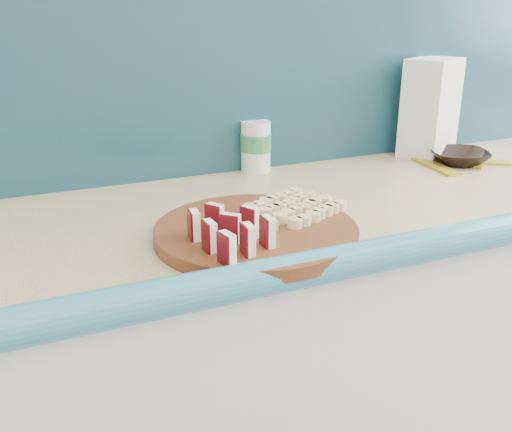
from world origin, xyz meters
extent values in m
cube|color=white|center=(0.00, 1.80, 1.30)|extent=(3.60, 0.04, 2.60)
cube|color=white|center=(0.10, 1.50, 0.44)|extent=(2.20, 0.60, 0.88)
cube|color=tan|center=(0.10, 1.50, 0.90)|extent=(2.20, 0.60, 0.03)
cube|color=teal|center=(0.10, 1.79, 1.16)|extent=(2.20, 0.02, 0.50)
cylinder|color=#4D2B10|center=(-0.48, 1.35, 0.92)|extent=(0.49, 0.49, 0.02)
cube|color=#FCF4CA|center=(-0.59, 1.23, 0.96)|extent=(0.02, 0.03, 0.05)
cube|color=#48050B|center=(-0.59, 1.22, 0.96)|extent=(0.02, 0.03, 0.05)
cube|color=#FCF4CA|center=(-0.59, 1.28, 0.96)|extent=(0.02, 0.03, 0.05)
cube|color=#48050B|center=(-0.60, 1.28, 0.96)|extent=(0.02, 0.03, 0.05)
cube|color=#FCF4CA|center=(-0.60, 1.34, 0.96)|extent=(0.02, 0.03, 0.05)
cube|color=#48050B|center=(-0.61, 1.34, 0.96)|extent=(0.02, 0.03, 0.05)
cube|color=#FCF4CA|center=(-0.54, 1.24, 0.96)|extent=(0.02, 0.03, 0.05)
cube|color=#48050B|center=(-0.55, 1.24, 0.96)|extent=(0.02, 0.03, 0.05)
cube|color=#FCF4CA|center=(-0.55, 1.30, 0.96)|extent=(0.02, 0.03, 0.05)
cube|color=#48050B|center=(-0.56, 1.30, 0.96)|extent=(0.02, 0.03, 0.05)
cube|color=#FCF4CA|center=(-0.56, 1.36, 0.96)|extent=(0.02, 0.03, 0.05)
cube|color=#48050B|center=(-0.57, 1.36, 0.96)|extent=(0.02, 0.03, 0.05)
cube|color=#FCF4CA|center=(-0.50, 1.26, 0.96)|extent=(0.02, 0.03, 0.05)
cube|color=#48050B|center=(-0.51, 1.26, 0.96)|extent=(0.02, 0.03, 0.05)
cube|color=#FCF4CA|center=(-0.51, 1.32, 0.96)|extent=(0.02, 0.03, 0.05)
cube|color=#48050B|center=(-0.52, 1.32, 0.96)|extent=(0.02, 0.03, 0.05)
cube|color=beige|center=(-0.50, 1.35, 0.94)|extent=(0.02, 0.02, 0.02)
cube|color=beige|center=(-0.50, 1.35, 0.94)|extent=(0.02, 0.02, 0.02)
cube|color=#48050B|center=(-0.50, 1.36, 0.94)|extent=(0.02, 0.02, 0.02)
cube|color=beige|center=(-0.51, 1.35, 0.94)|extent=(0.02, 0.02, 0.02)
cube|color=beige|center=(-0.52, 1.35, 0.94)|extent=(0.02, 0.02, 0.02)
cube|color=beige|center=(-0.53, 1.35, 0.94)|extent=(0.02, 0.02, 0.02)
cube|color=beige|center=(-0.51, 1.34, 0.94)|extent=(0.02, 0.02, 0.02)
cube|color=beige|center=(-0.52, 1.33, 0.94)|extent=(0.02, 0.02, 0.02)
cube|color=#48050B|center=(-0.51, 1.32, 0.94)|extent=(0.02, 0.02, 0.02)
cube|color=beige|center=(-0.50, 1.33, 0.94)|extent=(0.02, 0.02, 0.02)
cube|color=beige|center=(-0.49, 1.33, 0.94)|extent=(0.02, 0.02, 0.02)
cube|color=beige|center=(-0.50, 1.34, 0.94)|extent=(0.02, 0.02, 0.02)
cylinder|color=#DFCF88|center=(-0.42, 1.32, 0.94)|extent=(0.03, 0.03, 0.02)
cylinder|color=#DFCF88|center=(-0.40, 1.33, 0.94)|extent=(0.03, 0.03, 0.02)
cylinder|color=#DFCF88|center=(-0.38, 1.34, 0.94)|extent=(0.03, 0.03, 0.02)
cylinder|color=#DFCF88|center=(-0.36, 1.35, 0.94)|extent=(0.03, 0.03, 0.02)
cylinder|color=#DFCF88|center=(-0.34, 1.35, 0.94)|extent=(0.03, 0.03, 0.02)
cylinder|color=#DFCF88|center=(-0.32, 1.36, 0.94)|extent=(0.03, 0.03, 0.02)
cylinder|color=#DFCF88|center=(-0.30, 1.37, 0.94)|extent=(0.03, 0.03, 0.02)
cylinder|color=#DFCF88|center=(-0.43, 1.35, 0.94)|extent=(0.03, 0.03, 0.02)
cylinder|color=#DFCF88|center=(-0.41, 1.36, 0.94)|extent=(0.03, 0.03, 0.02)
cylinder|color=#DFCF88|center=(-0.39, 1.37, 0.94)|extent=(0.03, 0.03, 0.02)
cylinder|color=#DFCF88|center=(-0.37, 1.38, 0.94)|extent=(0.03, 0.03, 0.02)
cylinder|color=#DFCF88|center=(-0.35, 1.39, 0.94)|extent=(0.03, 0.03, 0.02)
cylinder|color=#DFCF88|center=(-0.33, 1.40, 0.94)|extent=(0.03, 0.03, 0.02)
cylinder|color=#DFCF88|center=(-0.31, 1.41, 0.94)|extent=(0.03, 0.03, 0.02)
cylinder|color=#DFCF88|center=(-0.45, 1.39, 0.94)|extent=(0.03, 0.03, 0.02)
cylinder|color=#DFCF88|center=(-0.43, 1.40, 0.94)|extent=(0.03, 0.03, 0.02)
cylinder|color=#DFCF88|center=(-0.41, 1.40, 0.94)|extent=(0.03, 0.03, 0.02)
cylinder|color=#DFCF88|center=(-0.39, 1.41, 0.94)|extent=(0.03, 0.03, 0.02)
cylinder|color=#DFCF88|center=(-0.37, 1.42, 0.94)|extent=(0.03, 0.03, 0.02)
cylinder|color=#DFCF88|center=(-0.35, 1.43, 0.94)|extent=(0.03, 0.03, 0.02)
cylinder|color=#DFCF88|center=(-0.33, 1.44, 0.94)|extent=(0.03, 0.03, 0.02)
cylinder|color=#DFCF88|center=(-0.46, 1.42, 0.94)|extent=(0.03, 0.03, 0.02)
cylinder|color=#DFCF88|center=(-0.44, 1.43, 0.94)|extent=(0.03, 0.03, 0.02)
cylinder|color=#DFCF88|center=(-0.42, 1.44, 0.94)|extent=(0.03, 0.03, 0.02)
cylinder|color=#DFCF88|center=(-0.40, 1.45, 0.94)|extent=(0.03, 0.03, 0.02)
cylinder|color=#DFCF88|center=(-0.38, 1.46, 0.94)|extent=(0.03, 0.03, 0.02)
cylinder|color=#DFCF88|center=(-0.36, 1.47, 0.94)|extent=(0.03, 0.03, 0.02)
cylinder|color=#DFCF88|center=(-0.34, 1.47, 0.94)|extent=(0.03, 0.03, 0.02)
imported|color=black|center=(0.21, 1.60, 0.93)|extent=(0.20, 0.20, 0.04)
cube|color=white|center=(0.20, 1.72, 1.04)|extent=(0.19, 0.17, 0.26)
cylinder|color=silver|center=(-0.31, 1.76, 0.97)|extent=(0.07, 0.07, 0.13)
cylinder|color=#318745|center=(-0.31, 1.76, 0.98)|extent=(0.08, 0.08, 0.04)
cube|color=gold|center=(0.14, 1.60, 0.91)|extent=(0.06, 0.19, 0.01)
cube|color=gold|center=(0.20, 1.63, 0.91)|extent=(0.12, 0.18, 0.01)
cube|color=gold|center=(0.26, 1.59, 0.91)|extent=(0.18, 0.13, 0.01)
camera|label=1|loc=(-0.87, 0.47, 1.31)|focal=40.00mm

